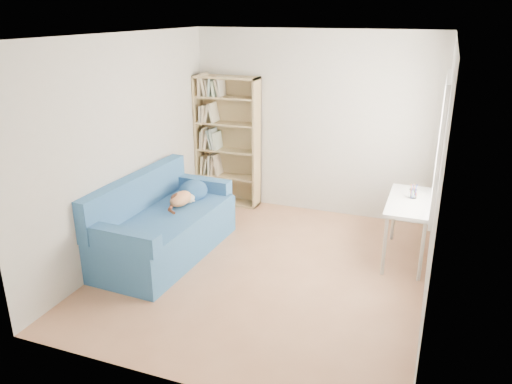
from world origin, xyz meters
TOP-DOWN VIEW (x-y plane):
  - ground at (0.00, 0.00)m, footprint 4.00×4.00m
  - room_shell at (0.10, 0.03)m, footprint 3.54×4.04m
  - sofa at (-1.31, -0.03)m, footprint 1.03×2.01m
  - bookshelf at (-1.25, 1.83)m, footprint 0.97×0.30m
  - desk at (1.48, 0.86)m, footprint 0.50×1.09m
  - pen_cup at (1.50, 0.96)m, footprint 0.09×0.09m

SIDE VIEW (x-z plane):
  - ground at x=0.00m, z-range 0.00..0.00m
  - sofa at x=-1.31m, z-range -0.12..0.85m
  - desk at x=1.48m, z-range 0.29..1.04m
  - pen_cup at x=1.50m, z-range 0.73..0.90m
  - bookshelf at x=-1.25m, z-range -0.08..1.86m
  - room_shell at x=0.10m, z-range 0.33..2.95m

